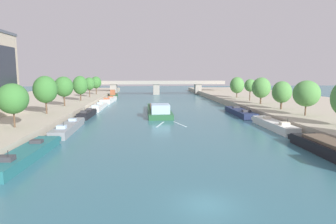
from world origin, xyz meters
The scene contains 25 objects.
ground_plane centered at (0.00, 0.00, 0.00)m, with size 400.00×400.00×0.00m, color #336675.
quay_left centered at (-37.04, 55.00, 0.84)m, with size 36.00×170.00×1.69m, color #B2A893.
quay_right centered at (37.04, 55.00, 0.84)m, with size 36.00×170.00×1.69m, color #B2A893.
barge_midriver centered at (-1.42, 47.82, 0.86)m, with size 5.30×24.57×2.89m.
wake_behind_barge centered at (0.02, 32.80, 0.01)m, with size 5.60×5.89×0.03m.
moored_boat_left_far centered at (-17.42, 12.31, 0.58)m, with size 3.24×15.08×2.21m.
moored_boat_left_end centered at (-17.02, 27.95, 0.62)m, with size 2.79×14.94×2.30m.
moored_boat_left_gap_after centered at (-17.15, 43.18, 0.68)m, with size 2.39×10.45×2.39m.
moored_boat_left_downstream centered at (-17.26, 58.11, 0.51)m, with size 2.94×16.15×2.07m.
moored_boat_left_upstream centered at (-16.88, 77.01, 0.67)m, with size 3.78×16.78×2.39m.
moored_boat_left_second centered at (-17.22, 93.39, 0.99)m, with size 2.68×12.32×3.30m.
moored_boat_right_near centered at (17.33, 27.55, 0.67)m, with size 2.49×14.14×2.39m.
moored_boat_right_far centered at (16.94, 43.92, 0.63)m, with size 3.42×15.78×2.31m.
tree_left_midway centered at (-23.11, 22.63, 5.79)m, with size 4.25×4.25×6.27m.
tree_left_distant centered at (-23.42, 36.68, 6.33)m, with size 4.45×4.45×7.22m.
tree_left_far centered at (-23.70, 49.75, 6.27)m, with size 4.38×4.38×6.97m.
tree_left_third centered at (-23.05, 63.65, 6.07)m, with size 4.19×4.19×7.01m.
tree_left_past_mid centered at (-23.10, 76.86, 6.04)m, with size 3.57×3.57×6.41m.
tree_left_nearest centered at (-23.07, 89.00, 6.07)m, with size 3.92×3.92×6.61m.
tree_right_by_lamp centered at (24.78, 30.79, 5.72)m, with size 4.71×4.71×6.41m.
tree_right_midway centered at (24.84, 40.44, 5.37)m, with size 4.13×4.13×6.03m.
tree_right_third centered at (24.58, 51.04, 5.80)m, with size 4.61×4.61×6.70m.
tree_right_distant centered at (24.93, 59.72, 6.03)m, with size 3.25×3.25×6.12m.
tree_right_past_mid centered at (24.78, 71.06, 5.66)m, with size 4.52×4.52×6.57m.
bridge_far centered at (0.00, 110.09, 3.92)m, with size 62.07×4.40×6.13m.
Camera 1 is at (-4.16, -18.98, 9.29)m, focal length 30.48 mm.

